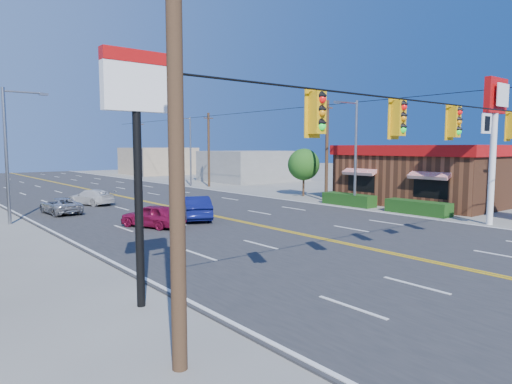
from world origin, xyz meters
TOP-DOWN VIEW (x-y plane):
  - ground at (0.00, 0.00)m, footprint 160.00×160.00m
  - road at (0.00, 20.00)m, footprint 20.00×120.00m
  - signal_span at (-0.12, 0.00)m, footprint 24.32×0.34m
  - kfc at (19.90, 12.00)m, footprint 16.30×12.40m
  - kfc_pylon at (11.00, 4.00)m, footprint 2.20×0.36m
  - pizza_hut_sign at (-11.00, 4.00)m, footprint 1.90×0.30m
  - streetlight_se at (10.79, 14.00)m, footprint 2.55×0.25m
  - streetlight_ne at (10.79, 38.00)m, footprint 2.55×0.25m
  - streetlight_sw at (-10.79, 22.00)m, footprint 2.55×0.25m
  - utility_pole_near at (12.20, 18.00)m, footprint 0.28×0.28m
  - utility_pole_mid at (12.20, 36.00)m, footprint 0.28×0.28m
  - utility_pole_far at (12.20, 54.00)m, footprint 0.28×0.28m
  - tree_kfc_rear at (13.50, 22.00)m, footprint 2.94×2.94m
  - bld_east_mid at (22.00, 40.00)m, footprint 12.00×10.00m
  - bld_east_far at (19.00, 62.00)m, footprint 10.00×10.00m
  - car_magenta at (-5.00, 15.39)m, footprint 2.92×4.14m
  - car_blue at (-1.68, 16.27)m, footprint 3.25×4.72m
  - car_white at (-4.26, 27.59)m, footprint 3.07×4.46m
  - car_silver at (-7.52, 24.07)m, footprint 2.05×4.06m

SIDE VIEW (x-z plane):
  - ground at x=0.00m, z-range 0.00..0.00m
  - road at x=0.00m, z-range 0.00..0.06m
  - car_silver at x=-7.52m, z-range 0.00..1.10m
  - car_white at x=-4.26m, z-range 0.00..1.20m
  - car_magenta at x=-5.00m, z-range 0.00..1.31m
  - car_blue at x=-1.68m, z-range 0.00..1.48m
  - bld_east_mid at x=22.00m, z-range 0.00..4.00m
  - bld_east_far at x=19.00m, z-range 0.00..4.40m
  - kfc at x=19.90m, z-range 0.03..4.73m
  - tree_kfc_rear at x=13.50m, z-range 0.73..5.14m
  - utility_pole_near at x=12.20m, z-range 0.00..8.40m
  - utility_pole_mid at x=12.20m, z-range 0.00..8.40m
  - utility_pole_far at x=12.20m, z-range 0.00..8.40m
  - streetlight_se at x=10.79m, z-range 0.51..8.51m
  - streetlight_ne at x=10.79m, z-range 0.51..8.51m
  - streetlight_sw at x=-10.79m, z-range 0.51..8.51m
  - signal_span at x=-0.12m, z-range 0.39..9.39m
  - pizza_hut_sign at x=-11.00m, z-range 1.76..8.61m
  - kfc_pylon at x=11.00m, z-range 1.79..10.29m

